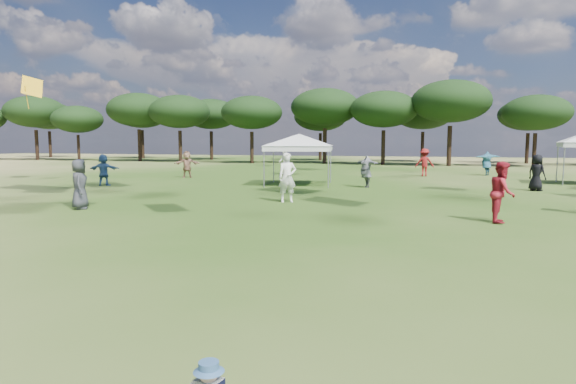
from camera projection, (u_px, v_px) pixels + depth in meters
name	position (u px, v px, depth m)	size (l,w,h in m)	color
tree_line	(440.00, 107.00, 45.64)	(108.78, 17.63, 7.77)	black
tent_left	(299.00, 136.00, 24.03)	(6.47, 6.47, 2.87)	gray
festival_crowd	(407.00, 170.00, 22.94)	(30.42, 21.62, 1.89)	silver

